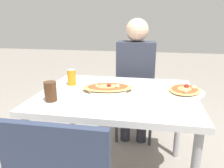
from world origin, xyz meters
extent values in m
cube|color=silver|center=(0.00, 0.00, 0.70)|extent=(1.10, 0.87, 0.04)
cylinder|color=#99999E|center=(-0.50, -0.38, 0.34)|extent=(0.05, 0.05, 0.68)
cylinder|color=#99999E|center=(-0.50, 0.38, 0.34)|extent=(0.05, 0.05, 0.68)
cylinder|color=#99999E|center=(0.50, 0.38, 0.34)|extent=(0.05, 0.05, 0.68)
cube|color=#2D3851|center=(0.09, 0.69, 0.45)|extent=(0.40, 0.40, 0.04)
cube|color=#2D3851|center=(0.09, 0.88, 0.69)|extent=(0.38, 0.03, 0.44)
cylinder|color=#38383D|center=(0.26, 0.52, 0.22)|extent=(0.03, 0.03, 0.43)
cylinder|color=#38383D|center=(-0.08, 0.52, 0.22)|extent=(0.03, 0.03, 0.43)
cylinder|color=#38383D|center=(0.26, 0.86, 0.22)|extent=(0.03, 0.03, 0.43)
cylinder|color=#38383D|center=(-0.08, 0.86, 0.22)|extent=(0.03, 0.03, 0.43)
cylinder|color=#2D2D38|center=(0.17, 0.58, 0.24)|extent=(0.10, 0.10, 0.47)
cylinder|color=#2D2D38|center=(0.00, 0.58, 0.24)|extent=(0.10, 0.10, 0.47)
cube|color=#333847|center=(0.09, 0.66, 0.74)|extent=(0.37, 0.21, 0.55)
sphere|color=beige|center=(0.09, 0.66, 1.13)|extent=(0.22, 0.22, 0.22)
cylinder|color=white|center=(-0.08, 0.04, 0.73)|extent=(0.29, 0.29, 0.01)
ellipsoid|color=tan|center=(-0.08, 0.04, 0.74)|extent=(0.40, 0.30, 0.02)
ellipsoid|color=#C14C28|center=(-0.08, 0.04, 0.75)|extent=(0.33, 0.24, 0.01)
sphere|color=beige|center=(-0.15, 0.02, 0.76)|extent=(0.02, 0.02, 0.02)
sphere|color=beige|center=(0.00, 0.02, 0.76)|extent=(0.03, 0.03, 0.03)
sphere|color=maroon|center=(-0.06, 0.04, 0.76)|extent=(0.03, 0.03, 0.03)
cylinder|color=orange|center=(-0.38, 0.13, 0.78)|extent=(0.07, 0.07, 0.12)
cylinder|color=silver|center=(-0.38, 0.13, 0.84)|extent=(0.06, 0.06, 0.00)
cylinder|color=#4C2D19|center=(-0.39, -0.23, 0.78)|extent=(0.08, 0.08, 0.13)
cylinder|color=white|center=(0.47, 0.09, 0.73)|extent=(0.27, 0.27, 0.01)
ellipsoid|color=tan|center=(0.47, 0.09, 0.74)|extent=(0.29, 0.33, 0.02)
ellipsoid|color=#C14C28|center=(0.47, 0.09, 0.75)|extent=(0.24, 0.27, 0.01)
sphere|color=maroon|center=(0.49, 0.12, 0.76)|extent=(0.03, 0.03, 0.03)
sphere|color=beige|center=(0.47, 0.00, 0.76)|extent=(0.03, 0.03, 0.03)
sphere|color=beige|center=(0.54, 0.09, 0.76)|extent=(0.03, 0.03, 0.03)
camera|label=1|loc=(0.23, -1.45, 1.23)|focal=35.00mm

